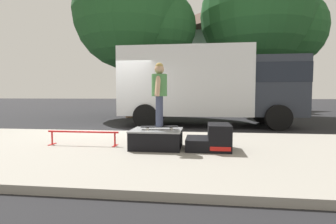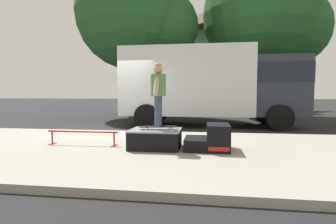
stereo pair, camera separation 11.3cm
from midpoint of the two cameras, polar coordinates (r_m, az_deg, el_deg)
The scene contains 11 objects.
ground_plane at distance 9.09m, azimuth -12.92°, elevation -4.21°, with size 140.00×140.00×0.00m, color black.
sidewalk_slab at distance 6.38m, azimuth -22.28°, elevation -7.24°, with size 50.00×5.00×0.12m, color gray.
skate_box at distance 5.60m, azimuth -3.05°, elevation -5.65°, with size 1.06×0.87×0.40m.
kicker_ramp at distance 5.51m, azimuth 8.95°, elevation -5.77°, with size 0.90×0.81×0.53m.
grind_rail at distance 6.21m, azimuth -18.42°, elevation -4.59°, with size 1.63×0.28×0.32m.
skateboard at distance 5.54m, azimuth -2.45°, elevation -3.22°, with size 0.80×0.34×0.07m.
skater_kid at distance 5.50m, azimuth -2.47°, elevation 4.98°, with size 0.32×0.68×1.32m.
box_truck at distance 10.66m, azimuth 8.73°, elevation 6.17°, with size 6.91×2.63×3.05m.
street_tree_main at distance 15.04m, azimuth -7.15°, elevation 19.69°, with size 6.51×5.92×8.51m.
street_tree_neighbour at distance 16.41m, azimuth 19.72°, elevation 18.49°, with size 6.86×6.23×8.77m.
house_behind at distance 23.57m, azimuth 7.26°, elevation 11.05°, with size 9.54×8.23×8.40m.
Camera 1 is at (3.05, -8.46, 1.25)m, focal length 28.19 mm.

